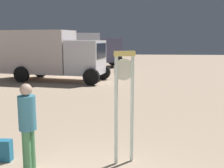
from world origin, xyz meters
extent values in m
cylinder|color=silver|center=(0.59, 2.19, 1.08)|extent=(0.07, 0.07, 2.16)
cylinder|color=silver|center=(0.90, 2.34, 1.08)|extent=(0.07, 0.07, 2.16)
cube|color=#FEE271|center=(0.75, 2.26, 2.21)|extent=(0.42, 0.26, 0.10)
cylinder|color=white|center=(0.73, 2.29, 1.90)|extent=(0.39, 0.22, 0.42)
cube|color=black|center=(0.72, 2.31, 1.90)|extent=(0.08, 0.05, 0.08)
cube|color=black|center=(0.72, 2.31, 1.90)|extent=(0.05, 0.03, 0.16)
cylinder|color=#4A8958|center=(-1.02, 1.83, 0.41)|extent=(0.15, 0.15, 0.82)
cylinder|color=#4A8958|center=(-1.04, 1.67, 0.41)|extent=(0.15, 0.15, 0.82)
cylinder|color=teal|center=(-1.03, 1.75, 1.14)|extent=(0.32, 0.32, 0.65)
sphere|color=tan|center=(-1.03, 1.75, 1.57)|extent=(0.22, 0.22, 0.22)
cube|color=teal|center=(-1.72, 2.13, 0.22)|extent=(0.31, 0.19, 0.45)
cube|color=teal|center=(-1.72, 2.25, 0.16)|extent=(0.22, 0.04, 0.20)
cube|color=beige|center=(-4.83, 13.23, 1.70)|extent=(4.39, 2.81, 2.50)
cube|color=silver|center=(-1.85, 12.69, 1.41)|extent=(2.19, 2.31, 1.92)
cube|color=black|center=(-0.93, 12.52, 1.80)|extent=(0.33, 1.67, 0.85)
cylinder|color=black|center=(-1.36, 11.51, 0.45)|extent=(0.93, 0.41, 0.90)
cylinder|color=black|center=(-0.98, 13.63, 0.45)|extent=(0.93, 0.41, 0.90)
cylinder|color=black|center=(-5.52, 12.26, 0.45)|extent=(0.93, 0.41, 0.90)
cylinder|color=black|center=(-5.14, 14.38, 0.45)|extent=(0.93, 0.41, 0.90)
cube|color=silver|center=(-4.65, 20.08, 1.69)|extent=(5.45, 3.77, 2.47)
cube|color=#4F5070|center=(-1.36, 21.23, 1.46)|extent=(2.48, 2.64, 2.03)
cube|color=black|center=(-0.47, 21.54, 1.87)|extent=(0.62, 1.71, 0.89)
cylinder|color=black|center=(-0.32, 20.37, 0.45)|extent=(0.93, 0.53, 0.90)
cylinder|color=black|center=(-1.08, 22.54, 0.45)|extent=(0.93, 0.53, 0.90)
cylinder|color=black|center=(-5.18, 18.68, 0.45)|extent=(0.93, 0.53, 0.90)
cylinder|color=black|center=(-5.93, 20.85, 0.45)|extent=(0.93, 0.53, 0.90)
camera|label=1|loc=(0.94, -3.08, 2.50)|focal=44.63mm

